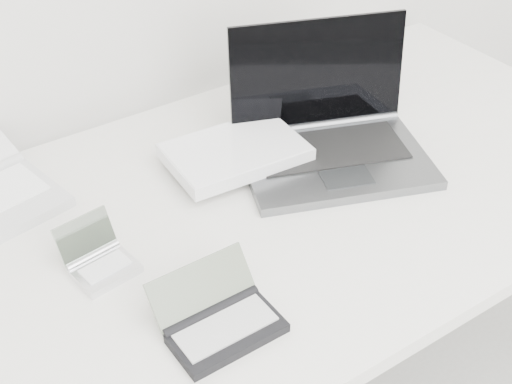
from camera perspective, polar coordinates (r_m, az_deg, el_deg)
desk at (r=1.32m, az=0.10°, el=-2.36°), size 1.60×0.80×0.73m
laptop_large at (r=1.39m, az=3.48°, el=4.09°), size 0.51×0.38×0.24m
pda_silver at (r=1.17m, az=-12.43°, el=-5.39°), size 0.11×0.12×0.08m
palmtop_charcoal at (r=1.06m, az=-2.89°, el=-10.25°), size 0.16×0.14×0.08m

